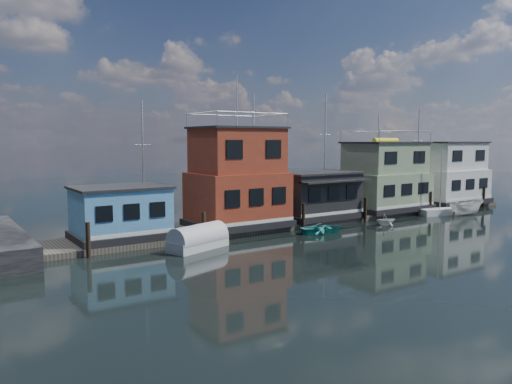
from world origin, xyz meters
TOP-DOWN VIEW (x-y plane):
  - ground at (0.00, 0.00)m, footprint 160.00×160.00m
  - dock at (0.00, 12.00)m, footprint 48.00×5.00m
  - houseboat_blue at (-18.00, 12.00)m, footprint 6.40×4.90m
  - houseboat_red at (-8.50, 12.00)m, footprint 7.40×5.90m
  - houseboat_dark at (-0.50, 11.98)m, footprint 7.40×6.10m
  - houseboat_green at (8.50, 12.00)m, footprint 8.40×5.90m
  - houseboat_white at (18.50, 12.00)m, footprint 8.40×5.90m
  - pilings at (-0.33, 9.20)m, footprint 42.28×0.28m
  - background_masts at (4.76, 18.00)m, footprint 36.40×0.16m
  - dinghy_white at (3.25, 7.08)m, footprint 2.21×2.02m
  - day_sailer at (12.12, 8.19)m, footprint 4.23×2.28m
  - motorboat at (14.04, 6.65)m, footprint 4.18×2.22m
  - tarp_runabout at (-14.28, 7.57)m, footprint 4.66×3.04m
  - dinghy_teal at (-3.57, 7.32)m, footprint 4.03×3.34m

SIDE VIEW (x-z plane):
  - ground at x=0.00m, z-range 0.00..0.00m
  - dock at x=0.00m, z-range 0.00..0.40m
  - dinghy_teal at x=-3.57m, z-range 0.00..0.72m
  - day_sailer at x=12.12m, z-range -2.78..3.56m
  - dinghy_white at x=3.25m, z-range 0.00..0.99m
  - tarp_runabout at x=-14.28m, z-range -0.22..1.54m
  - motorboat at x=14.04m, z-range 0.00..1.53m
  - pilings at x=-0.33m, z-range 0.00..2.20m
  - houseboat_blue at x=-18.00m, z-range 0.38..4.04m
  - houseboat_dark at x=-0.50m, z-range 0.39..4.45m
  - houseboat_white at x=18.50m, z-range 0.21..6.87m
  - houseboat_green at x=8.50m, z-range 0.03..7.06m
  - houseboat_red at x=-8.50m, z-range -1.83..10.03m
  - background_masts at x=4.76m, z-range -0.45..11.55m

